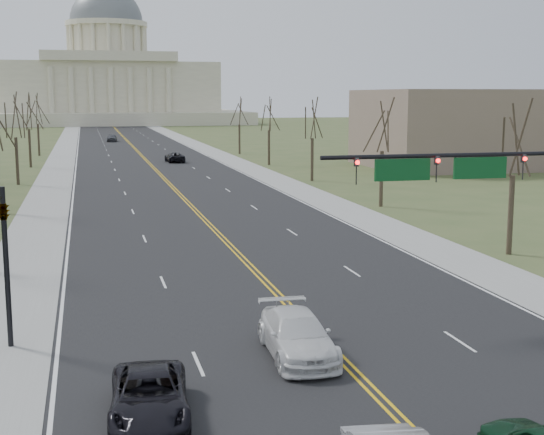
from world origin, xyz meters
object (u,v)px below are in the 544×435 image
car_far_nb (175,157)px  car_far_sb (112,138)px  car_sb_inner_second (297,335)px  signal_mast (478,179)px  signal_left (5,249)px  car_sb_outer_lead (149,396)px

car_far_nb → car_far_sb: bearing=-85.8°
car_far_sb → car_sb_inner_second: bearing=-83.4°
signal_mast → car_sb_inner_second: signal_mast is taller
signal_left → car_sb_inner_second: (10.06, -3.58, -2.93)m
car_sb_outer_lead → car_sb_inner_second: size_ratio=0.90×
car_far_nb → signal_mast: bearing=89.4°
signal_mast → car_sb_outer_lead: signal_mast is taller
car_sb_outer_lead → car_far_sb: bearing=92.9°
car_sb_inner_second → car_far_sb: size_ratio=1.16×
signal_left → car_far_nb: bearing=79.0°
car_far_sb → signal_left: bearing=-87.8°
car_sb_outer_lead → car_far_nb: bearing=87.4°
signal_left → signal_mast: bearing=-0.0°
signal_left → car_sb_outer_lead: (4.49, -7.63, -3.03)m
car_far_nb → car_far_sb: car_far_sb is taller
car_sb_inner_second → car_far_nb: size_ratio=1.08×
signal_mast → signal_left: size_ratio=2.02×
car_far_nb → car_sb_inner_second: bearing=83.0°
car_far_nb → signal_left: bearing=75.6°
car_sb_outer_lead → car_sb_inner_second: bearing=40.5°
signal_left → car_sb_inner_second: signal_left is taller
car_far_sb → car_sb_outer_lead: bearing=-85.8°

